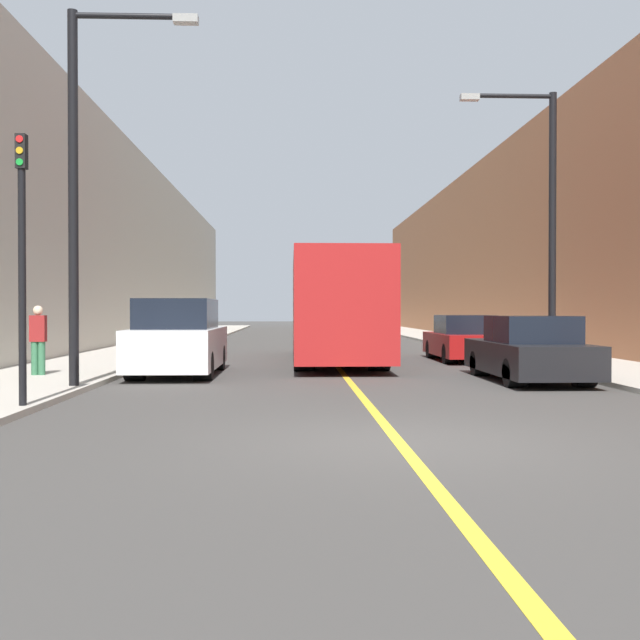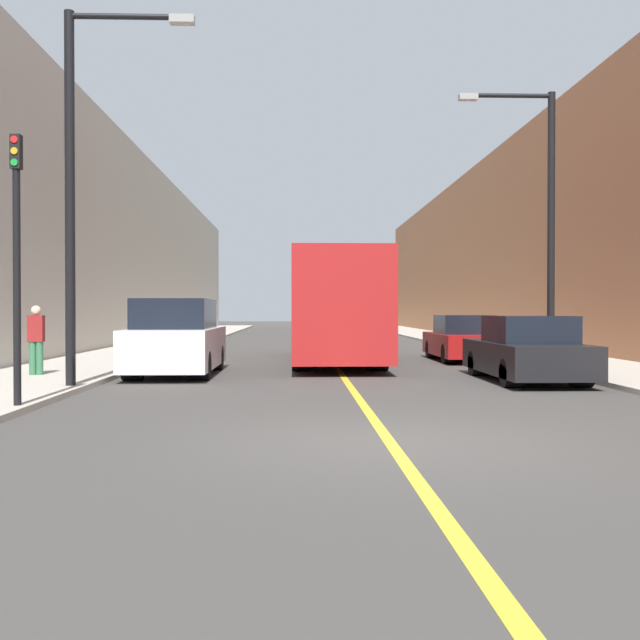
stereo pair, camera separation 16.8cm
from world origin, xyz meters
name	(u,v)px [view 2 (the right image)]	position (x,y,z in m)	size (l,w,h in m)	color
ground_plane	(390,442)	(0.00, 0.00, 0.00)	(200.00, 200.00, 0.00)	#3F3D3A
sidewalk_left	(181,340)	(-7.16, 30.00, 0.06)	(3.47, 72.00, 0.11)	#B2AA9E
sidewalk_right	(453,340)	(7.16, 30.00, 0.06)	(3.47, 72.00, 0.11)	#B2AA9E
building_row_left	(108,249)	(-10.90, 30.00, 4.82)	(4.00, 72.00, 9.64)	#B7B2A3
building_row_right	(524,249)	(10.90, 30.00, 4.89)	(4.00, 72.00, 9.78)	#B2724C
road_center_line	(318,341)	(0.00, 30.00, 0.00)	(0.16, 72.00, 0.01)	gold
bus	(333,307)	(0.02, 14.31, 1.74)	(2.58, 11.04, 3.26)	#AD1E1E
parked_suv_left	(176,340)	(-4.17, 9.70, 0.89)	(2.01, 4.88, 1.91)	silver
car_right_near	(526,352)	(4.14, 7.79, 0.68)	(1.88, 4.69, 1.51)	black
car_right_mid	(463,340)	(4.22, 14.65, 0.67)	(1.85, 4.45, 1.48)	maroon
street_lamp_left	(81,172)	(-5.50, 6.06, 4.42)	(2.62, 0.24, 7.55)	black
street_lamp_right	(543,210)	(5.49, 10.76, 4.34)	(2.62, 0.24, 7.39)	black
traffic_light	(17,259)	(-5.63, 2.89, 2.46)	(0.16, 0.18, 4.33)	black
pedestrian	(36,339)	(-7.29, 8.60, 0.96)	(0.36, 0.23, 1.63)	#336B47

